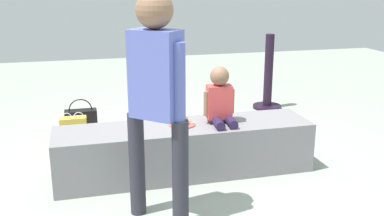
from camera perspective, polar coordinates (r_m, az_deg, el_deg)
name	(u,v)px	position (r m, az deg, el deg)	size (l,w,h in m)	color
ground_plane	(185,172)	(3.90, -0.91, -8.22)	(12.00, 12.00, 0.00)	#99A295
concrete_ledge	(185,149)	(3.82, -0.93, -5.30)	(2.16, 0.52, 0.43)	gray
child_seated	(220,99)	(3.76, 3.61, 1.20)	(0.28, 0.32, 0.48)	#281B41
adult_standing	(156,89)	(2.88, -4.59, 2.46)	(0.37, 0.35, 1.54)	#2B2B36
cake_plate	(182,123)	(3.74, -1.28, -1.91)	(0.22, 0.22, 0.07)	#E0594C
gift_bag	(74,132)	(4.56, -14.85, -2.98)	(0.26, 0.12, 0.36)	gold
railing_post	(268,82)	(5.79, 9.68, 3.28)	(0.36, 0.36, 0.95)	black
water_bottle_near_gift	(215,119)	(5.01, 2.97, -1.44)	(0.07, 0.07, 0.21)	silver
party_cup_red	(225,145)	(4.38, 4.23, -4.79)	(0.08, 0.08, 0.09)	red
handbag_black_leather	(81,121)	(4.96, -13.95, -1.61)	(0.34, 0.14, 0.38)	black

